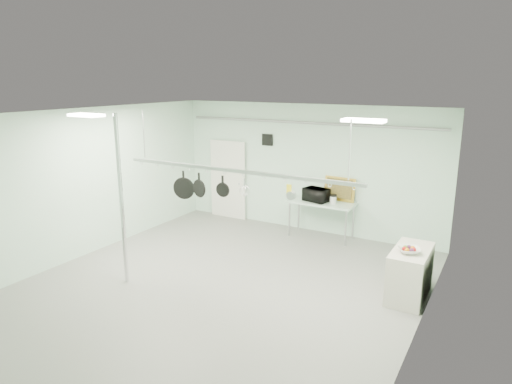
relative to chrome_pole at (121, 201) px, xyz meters
The scene contains 25 objects.
floor 2.41m from the chrome_pole, 19.44° to the left, with size 8.00×8.00×0.00m, color gray.
ceiling 2.40m from the chrome_pole, 19.44° to the left, with size 7.00×8.00×0.02m, color silver.
back_wall 4.89m from the chrome_pole, 69.68° to the left, with size 7.00×0.02×3.20m, color silver.
right_wall 5.22m from the chrome_pole, ahead, with size 0.02×8.00×3.20m, color silver.
door 4.61m from the chrome_pole, 97.53° to the left, with size 1.10×0.10×2.20m, color silver.
wall_vent 4.65m from the chrome_pole, 82.52° to the left, with size 0.30×0.04×0.30m, color black.
conduit_pipe 4.95m from the chrome_pole, 69.30° to the left, with size 0.07×0.07×6.60m, color gray.
chrome_pole is the anchor object (origin of this frame).
prep_table 4.85m from the chrome_pole, 61.29° to the left, with size 1.60×0.70×0.91m.
side_cabinet 5.37m from the chrome_pole, 22.41° to the left, with size 0.60×1.20×0.90m, color beige.
pot_rack 2.19m from the chrome_pole, 25.35° to the left, with size 4.80×0.06×1.00m.
light_panel_left 1.65m from the chrome_pole, 158.20° to the right, with size 0.65×0.30×0.05m, color white.
light_panel_right 4.55m from the chrome_pole, 16.31° to the left, with size 0.65×0.30×0.05m, color white.
microwave 4.72m from the chrome_pole, 62.42° to the left, with size 0.58×0.39×0.32m, color black.
coffee_canister 4.94m from the chrome_pole, 57.98° to the left, with size 0.16×0.16×0.18m, color silver.
painting_large 5.23m from the chrome_pole, 59.70° to the left, with size 0.78×0.05×0.58m, color gold.
painting_small 5.36m from the chrome_pole, 57.57° to the left, with size 0.30×0.04×0.25m, color #381B13.
fruit_bowl 5.20m from the chrome_pole, 20.66° to the left, with size 0.38×0.38×0.09m, color silver.
skillet_left 1.19m from the chrome_pole, 50.25° to the left, with size 0.43×0.06×0.57m, color black, non-canonical shape.
skillet_mid 1.46m from the chrome_pole, 38.85° to the left, with size 0.34×0.06×0.47m, color black, non-canonical shape.
skillet_right 1.90m from the chrome_pole, 28.63° to the left, with size 0.27×0.06×0.37m, color black, non-canonical shape.
whisk 2.32m from the chrome_pole, 23.05° to the left, with size 0.18×0.18×0.31m, color silver, non-canonical shape.
grater 3.14m from the chrome_pole, 16.77° to the left, with size 0.09×0.02×0.23m, color #C48317, non-canonical shape.
saucepan 3.18m from the chrome_pole, 16.56° to the left, with size 0.15×0.09×0.27m, color #ABABB0, non-canonical shape.
fruit_cluster 5.20m from the chrome_pole, 20.66° to the left, with size 0.24×0.24×0.09m, color maroon, non-canonical shape.
Camera 1 is at (4.47, -6.42, 3.79)m, focal length 32.00 mm.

